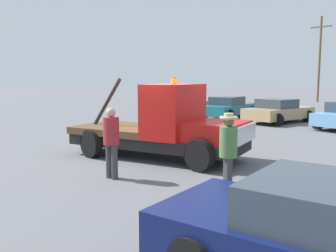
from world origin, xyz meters
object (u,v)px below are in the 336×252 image
(person_at_hood, at_px, (111,138))
(parked_car_teal, at_px, (228,107))
(traffic_cone, at_px, (211,138))
(utility_pole, at_px, (320,57))
(tow_truck, at_px, (167,128))
(parked_car_olive, at_px, (180,105))
(person_near_truck, at_px, (228,147))
(parked_car_tan, at_px, (278,111))

(person_at_hood, height_order, parked_car_teal, person_at_hood)
(traffic_cone, distance_m, utility_pole, 29.18)
(tow_truck, relative_size, parked_car_olive, 1.18)
(tow_truck, bearing_deg, person_near_truck, -41.53)
(person_near_truck, bearing_deg, utility_pole, 63.22)
(person_near_truck, xyz_separation_m, parked_car_olive, (-12.84, 12.33, -0.40))
(tow_truck, height_order, parked_car_olive, tow_truck)
(parked_car_olive, relative_size, parked_car_tan, 1.14)
(tow_truck, distance_m, parked_car_tan, 11.34)
(person_near_truck, height_order, person_at_hood, person_at_hood)
(person_near_truck, relative_size, traffic_cone, 3.23)
(parked_car_olive, distance_m, utility_pole, 20.47)
(parked_car_tan, relative_size, utility_pole, 0.51)
(person_at_hood, height_order, parked_car_olive, person_at_hood)
(parked_car_teal, xyz_separation_m, traffic_cone, (5.21, -8.38, -0.39))
(person_at_hood, distance_m, traffic_cone, 5.75)
(parked_car_teal, bearing_deg, person_at_hood, -164.05)
(person_near_truck, xyz_separation_m, parked_car_tan, (-5.74, 12.79, -0.40))
(parked_car_teal, height_order, parked_car_tan, same)
(person_at_hood, distance_m, parked_car_teal, 15.36)
(parked_car_tan, xyz_separation_m, utility_pole, (-6.10, 19.60, 3.98))
(parked_car_teal, bearing_deg, parked_car_tan, -101.81)
(parked_car_teal, distance_m, traffic_cone, 9.87)
(traffic_cone, bearing_deg, parked_car_teal, 121.87)
(person_at_hood, bearing_deg, utility_pole, 12.79)
(parked_car_tan, height_order, utility_pole, utility_pole)
(tow_truck, height_order, utility_pole, utility_pole)
(utility_pole, bearing_deg, parked_car_olive, -92.85)
(tow_truck, xyz_separation_m, parked_car_tan, (-2.22, 11.12, -0.33))
(tow_truck, relative_size, person_near_truck, 3.39)
(person_near_truck, bearing_deg, parked_car_olive, 89.30)
(person_at_hood, relative_size, traffic_cone, 3.24)
(person_at_hood, distance_m, parked_car_tan, 14.06)
(parked_car_olive, xyz_separation_m, parked_car_tan, (7.10, 0.46, -0.00))
(person_at_hood, height_order, utility_pole, utility_pole)
(tow_truck, height_order, traffic_cone, tow_truck)
(person_near_truck, height_order, traffic_cone, person_near_truck)
(parked_car_tan, bearing_deg, person_at_hood, -162.04)
(person_near_truck, bearing_deg, person_at_hood, 151.79)
(person_near_truck, distance_m, parked_car_tan, 14.03)
(utility_pole, bearing_deg, parked_car_tan, -72.71)
(tow_truck, distance_m, traffic_cone, 3.06)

